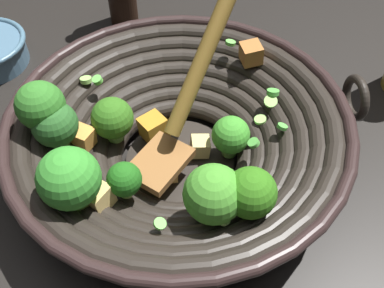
% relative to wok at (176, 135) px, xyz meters
% --- Properties ---
extents(ground_plane, '(4.00, 4.00, 0.00)m').
position_rel_wok_xyz_m(ground_plane, '(-0.00, 0.00, -0.06)').
color(ground_plane, black).
extents(wok, '(0.38, 0.38, 0.27)m').
position_rel_wok_xyz_m(wok, '(0.00, 0.00, 0.00)').
color(wok, black).
rests_on(wok, ground).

